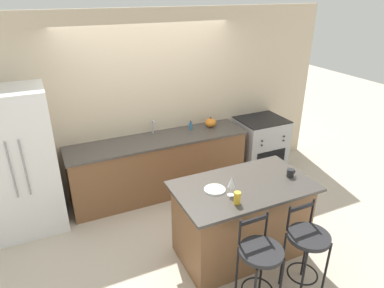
{
  "coord_description": "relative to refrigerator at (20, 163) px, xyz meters",
  "views": [
    {
      "loc": [
        -1.49,
        -4.02,
        2.94
      ],
      "look_at": [
        0.16,
        -0.47,
        1.14
      ],
      "focal_mm": 32.0,
      "sensor_mm": 36.0,
      "label": 1
    }
  ],
  "objects": [
    {
      "name": "coffee_mug",
      "position": [
        2.85,
        -1.69,
        0.04
      ],
      "size": [
        0.11,
        0.08,
        0.09
      ],
      "color": "#232326",
      "rests_on": "kitchen_island"
    },
    {
      "name": "bar_stool_near",
      "position": [
        1.99,
        -2.36,
        -0.35
      ],
      "size": [
        0.42,
        0.42,
        1.01
      ],
      "color": "black",
      "rests_on": "ground_plane"
    },
    {
      "name": "wall_back",
      "position": [
        1.85,
        0.38,
        0.41
      ],
      "size": [
        6.0,
        0.07,
        2.7
      ],
      "color": "beige",
      "rests_on": "ground_plane"
    },
    {
      "name": "dinner_plate",
      "position": [
        1.92,
        -1.58,
        0.0
      ],
      "size": [
        0.24,
        0.24,
        0.02
      ],
      "color": "white",
      "rests_on": "kitchen_island"
    },
    {
      "name": "back_counter",
      "position": [
        1.85,
        0.06,
        -0.49
      ],
      "size": [
        2.69,
        0.68,
        0.92
      ],
      "color": "brown",
      "rests_on": "ground_plane"
    },
    {
      "name": "refrigerator",
      "position": [
        0.0,
        0.0,
        0.0
      ],
      "size": [
        0.87,
        0.75,
        1.89
      ],
      "color": "white",
      "rests_on": "ground_plane"
    },
    {
      "name": "kitchen_island",
      "position": [
        2.26,
        -1.62,
        -0.47
      ],
      "size": [
        1.57,
        0.9,
        0.94
      ],
      "color": "brown",
      "rests_on": "ground_plane"
    },
    {
      "name": "bar_stool_far",
      "position": [
        2.53,
        -2.39,
        -0.35
      ],
      "size": [
        0.42,
        0.42,
        1.01
      ],
      "color": "black",
      "rests_on": "ground_plane"
    },
    {
      "name": "oven_range",
      "position": [
        3.67,
        0.02,
        -0.48
      ],
      "size": [
        0.77,
        0.69,
        0.94
      ],
      "color": "#ADAFB5",
      "rests_on": "ground_plane"
    },
    {
      "name": "wine_glass",
      "position": [
        2.02,
        -1.73,
        0.15
      ],
      "size": [
        0.08,
        0.08,
        0.22
      ],
      "color": "white",
      "rests_on": "kitchen_island"
    },
    {
      "name": "ground_plane",
      "position": [
        1.85,
        -0.32,
        -0.94
      ],
      "size": [
        18.0,
        18.0,
        0.0
      ],
      "primitive_type": "plane",
      "color": "beige"
    },
    {
      "name": "soap_bottle",
      "position": [
        2.44,
        0.18,
        0.03
      ],
      "size": [
        0.05,
        0.05,
        0.14
      ],
      "color": "teal",
      "rests_on": "back_counter"
    },
    {
      "name": "sink_faucet",
      "position": [
        1.85,
        0.26,
        0.11
      ],
      "size": [
        0.02,
        0.13,
        0.22
      ],
      "color": "#ADAFB5",
      "rests_on": "back_counter"
    },
    {
      "name": "tumbler_cup",
      "position": [
        2.0,
        -1.89,
        0.06
      ],
      "size": [
        0.07,
        0.07,
        0.13
      ],
      "color": "gold",
      "rests_on": "kitchen_island"
    },
    {
      "name": "pumpkin_decoration",
      "position": [
        2.77,
        0.14,
        0.04
      ],
      "size": [
        0.17,
        0.17,
        0.16
      ],
      "color": "orange",
      "rests_on": "back_counter"
    }
  ]
}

